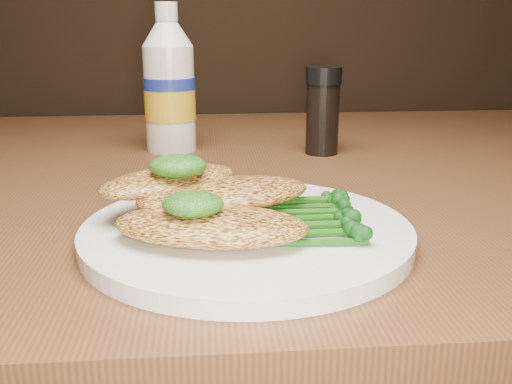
{
  "coord_description": "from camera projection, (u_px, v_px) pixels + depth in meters",
  "views": [
    {
      "loc": [
        -0.08,
        0.37,
        0.92
      ],
      "look_at": [
        -0.04,
        0.82,
        0.79
      ],
      "focal_mm": 41.52,
      "sensor_mm": 36.0,
      "label": 1
    }
  ],
  "objects": [
    {
      "name": "pesto_front",
      "position": [
        193.0,
        204.0,
        0.42
      ],
      "size": [
        0.05,
        0.05,
        0.02
      ],
      "primitive_type": "ellipsoid",
      "rotation": [
        0.0,
        0.0,
        -0.29
      ],
      "color": "black",
      "rests_on": "chicken_front"
    },
    {
      "name": "broccolini_bundle",
      "position": [
        295.0,
        213.0,
        0.46
      ],
      "size": [
        0.14,
        0.12,
        0.02
      ],
      "primitive_type": null,
      "rotation": [
        0.0,
        0.0,
        -0.17
      ],
      "color": "#1D5212",
      "rests_on": "plate"
    },
    {
      "name": "pesto_back",
      "position": [
        178.0,
        166.0,
        0.48
      ],
      "size": [
        0.05,
        0.05,
        0.02
      ],
      "primitive_type": "ellipsoid",
      "rotation": [
        0.0,
        0.0,
        -0.11
      ],
      "color": "black",
      "rests_on": "chicken_back"
    },
    {
      "name": "chicken_mid",
      "position": [
        225.0,
        194.0,
        0.48
      ],
      "size": [
        0.16,
        0.11,
        0.02
      ],
      "primitive_type": "ellipsoid",
      "rotation": [
        0.0,
        0.0,
        0.29
      ],
      "color": "#DD9646",
      "rests_on": "plate"
    },
    {
      "name": "chicken_back",
      "position": [
        169.0,
        181.0,
        0.49
      ],
      "size": [
        0.14,
        0.12,
        0.02
      ],
      "primitive_type": "ellipsoid",
      "rotation": [
        0.0,
        0.0,
        0.6
      ],
      "color": "#DD9646",
      "rests_on": "plate"
    },
    {
      "name": "plate",
      "position": [
        247.0,
        233.0,
        0.47
      ],
      "size": [
        0.26,
        0.26,
        0.01
      ],
      "primitive_type": "cylinder",
      "color": "white",
      "rests_on": "dining_table"
    },
    {
      "name": "chicken_front",
      "position": [
        211.0,
        225.0,
        0.43
      ],
      "size": [
        0.16,
        0.11,
        0.02
      ],
      "primitive_type": "ellipsoid",
      "rotation": [
        0.0,
        0.0,
        -0.21
      ],
      "color": "#DD9646",
      "rests_on": "plate"
    },
    {
      "name": "pepper_grinder",
      "position": [
        323.0,
        111.0,
        0.75
      ],
      "size": [
        0.06,
        0.06,
        0.11
      ],
      "primitive_type": null,
      "rotation": [
        0.0,
        0.0,
        0.31
      ],
      "color": "black",
      "rests_on": "dining_table"
    },
    {
      "name": "mayo_bottle",
      "position": [
        169.0,
        78.0,
        0.76
      ],
      "size": [
        0.07,
        0.07,
        0.19
      ],
      "primitive_type": null,
      "rotation": [
        0.0,
        0.0,
        -0.06
      ],
      "color": "white",
      "rests_on": "dining_table"
    }
  ]
}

